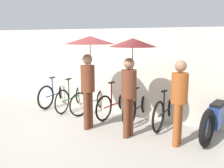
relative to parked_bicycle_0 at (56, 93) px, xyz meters
The scene contains 12 objects.
ground_plane 2.37m from the parked_bicycle_0, 40.38° to the right, with size 30.00×30.00×0.00m, color #9E998E.
back_wall 1.97m from the parked_bicycle_0, ahead, with size 12.71×0.12×2.34m.
parked_bicycle_0 is the anchor object (origin of this frame).
parked_bicycle_1 0.72m from the parked_bicycle_0, ahead, with size 0.44×1.73×0.99m.
parked_bicycle_2 1.43m from the parked_bicycle_0, ahead, with size 0.56×1.59×1.02m.
parked_bicycle_3 2.14m from the parked_bicycle_0, ahead, with size 0.44×1.67×1.09m.
parked_bicycle_4 2.85m from the parked_bicycle_0, ahead, with size 0.44×1.80×1.05m.
parked_bicycle_5 3.56m from the parked_bicycle_0, ahead, with size 0.44×1.82×1.01m.
pedestrian_leading 2.67m from the parked_bicycle_0, 27.84° to the right, with size 1.14×1.14×2.15m.
pedestrian_center 3.50m from the parked_bicycle_0, 19.00° to the right, with size 1.01×1.01×2.10m.
pedestrian_trailing 4.29m from the parked_bicycle_0, 14.37° to the right, with size 0.32×0.32×1.70m.
motorcycle 4.72m from the parked_bicycle_0, ahead, with size 0.58×2.20×0.94m.
Camera 1 is at (3.52, -4.25, 2.14)m, focal length 40.00 mm.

